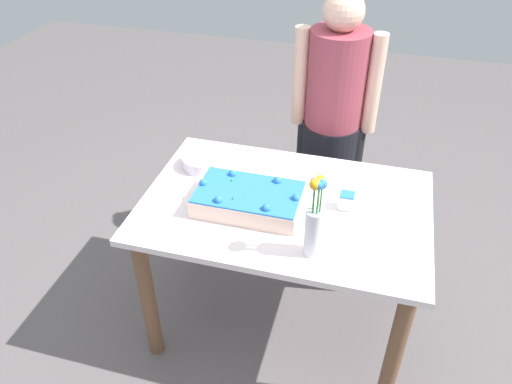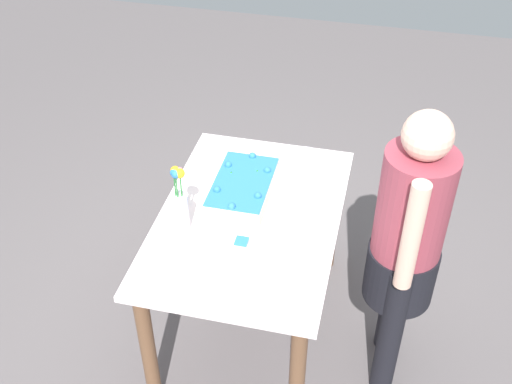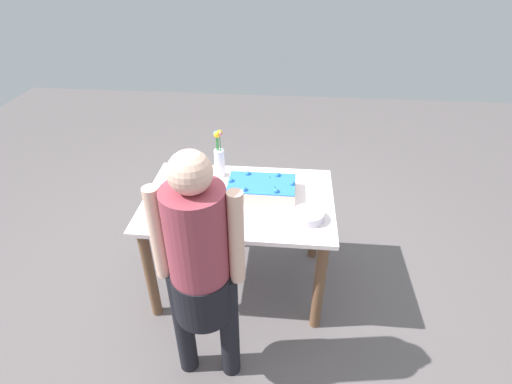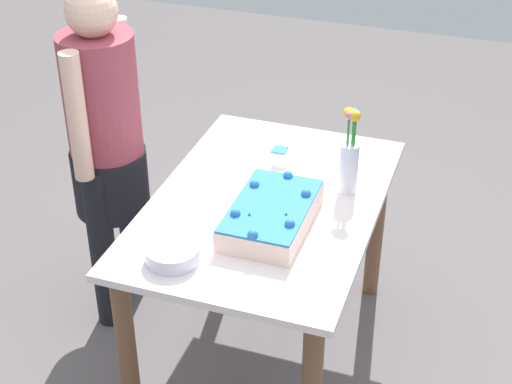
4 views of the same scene
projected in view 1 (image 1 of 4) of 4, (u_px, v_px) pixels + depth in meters
name	position (u px, v px, depth m)	size (l,w,h in m)	color
ground_plane	(280.00, 318.00, 2.62)	(8.00, 8.00, 0.00)	#60595A
dining_table	(284.00, 227.00, 2.25)	(1.24, 0.84, 0.77)	white
sheet_cake	(249.00, 199.00, 2.12)	(0.45, 0.27, 0.11)	#FED7C5
serving_plate_with_slice	(346.00, 206.00, 2.12)	(0.22, 0.22, 0.08)	white
cake_knife	(389.00, 247.00, 1.94)	(0.18, 0.02, 0.00)	silver
flower_vase	(315.00, 223.00, 1.83)	(0.07, 0.07, 0.35)	silver
fruit_bowl	(201.00, 161.00, 2.38)	(0.19, 0.19, 0.06)	silver
person_standing	(333.00, 114.00, 2.65)	(0.45, 0.31, 1.49)	black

